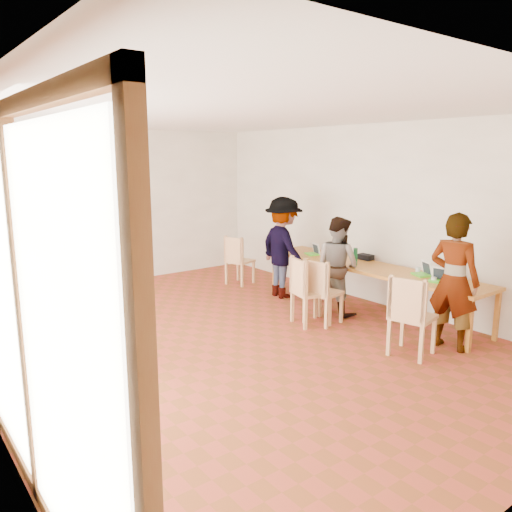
% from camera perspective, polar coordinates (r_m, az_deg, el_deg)
% --- Properties ---
extents(ground, '(8.00, 8.00, 0.00)m').
position_cam_1_polar(ground, '(6.97, -3.14, -9.42)').
color(ground, '#9C3925').
rests_on(ground, ground).
extents(wall_back, '(6.00, 0.10, 3.00)m').
position_cam_1_polar(wall_back, '(10.12, -16.20, 5.39)').
color(wall_back, white).
rests_on(wall_back, ground).
extents(wall_right, '(0.10, 8.00, 3.00)m').
position_cam_1_polar(wall_right, '(8.62, 13.47, 4.58)').
color(wall_right, white).
rests_on(wall_right, ground).
extents(ceiling, '(6.00, 8.00, 0.04)m').
position_cam_1_polar(ceiling, '(6.54, -3.44, 16.17)').
color(ceiling, white).
rests_on(ceiling, wall_back).
extents(communal_table, '(0.80, 4.00, 0.75)m').
position_cam_1_polar(communal_table, '(8.17, 12.75, -1.43)').
color(communal_table, '#C8802C').
rests_on(communal_table, ground).
extents(chair_near, '(0.58, 0.58, 0.55)m').
position_cam_1_polar(chair_near, '(6.44, 17.17, -5.72)').
color(chair_near, tan).
rests_on(chair_near, ground).
extents(chair_mid, '(0.57, 0.57, 0.54)m').
position_cam_1_polar(chair_mid, '(7.36, 5.59, -3.23)').
color(chair_mid, tan).
rests_on(chair_mid, ground).
extents(chair_far, '(0.53, 0.53, 0.52)m').
position_cam_1_polar(chair_far, '(7.41, 7.28, -3.33)').
color(chair_far, tan).
rests_on(chair_far, ground).
extents(chair_empty, '(0.56, 0.56, 0.51)m').
position_cam_1_polar(chair_empty, '(9.65, -2.22, 0.08)').
color(chair_empty, tan).
rests_on(chair_empty, ground).
extents(chair_spare, '(0.60, 0.60, 0.54)m').
position_cam_1_polar(chair_spare, '(6.12, -18.24, -6.82)').
color(chair_spare, tan).
rests_on(chair_spare, ground).
extents(person_near, '(0.50, 0.70, 1.78)m').
position_cam_1_polar(person_near, '(6.87, 21.67, -2.73)').
color(person_near, gray).
rests_on(person_near, ground).
extents(person_mid, '(0.60, 0.76, 1.55)m').
position_cam_1_polar(person_mid, '(7.95, 9.32, -1.10)').
color(person_mid, gray).
rests_on(person_mid, ground).
extents(person_far, '(0.79, 1.22, 1.78)m').
position_cam_1_polar(person_far, '(8.79, 3.14, 0.97)').
color(person_far, gray).
rests_on(person_far, ground).
extents(laptop_near, '(0.27, 0.29, 0.21)m').
position_cam_1_polar(laptop_near, '(7.40, 20.17, -2.34)').
color(laptop_near, '#54D92A').
rests_on(laptop_near, communal_table).
extents(laptop_mid, '(0.31, 0.32, 0.22)m').
position_cam_1_polar(laptop_mid, '(7.71, 18.66, -1.69)').
color(laptop_mid, '#54D92A').
rests_on(laptop_mid, communal_table).
extents(laptop_far, '(0.27, 0.29, 0.21)m').
position_cam_1_polar(laptop_far, '(8.92, 6.65, 0.52)').
color(laptop_far, '#54D92A').
rests_on(laptop_far, communal_table).
extents(yellow_mug, '(0.15, 0.15, 0.11)m').
position_cam_1_polar(yellow_mug, '(7.35, 20.99, -2.52)').
color(yellow_mug, yellow).
rests_on(yellow_mug, communal_table).
extents(green_bottle, '(0.07, 0.07, 0.28)m').
position_cam_1_polar(green_bottle, '(8.14, 11.29, -0.07)').
color(green_bottle, '#166432').
rests_on(green_bottle, communal_table).
extents(clear_glass, '(0.07, 0.07, 0.09)m').
position_cam_1_polar(clear_glass, '(7.85, 18.02, -1.54)').
color(clear_glass, silver).
rests_on(clear_glass, communal_table).
extents(condiment_cup, '(0.08, 0.08, 0.06)m').
position_cam_1_polar(condiment_cup, '(7.40, 19.68, -2.52)').
color(condiment_cup, white).
rests_on(condiment_cup, communal_table).
extents(pink_phone, '(0.05, 0.10, 0.01)m').
position_cam_1_polar(pink_phone, '(7.76, 18.26, -1.98)').
color(pink_phone, '#C93058').
rests_on(pink_phone, communal_table).
extents(black_pouch, '(0.16, 0.26, 0.09)m').
position_cam_1_polar(black_pouch, '(8.63, 12.40, -0.11)').
color(black_pouch, black).
rests_on(black_pouch, communal_table).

